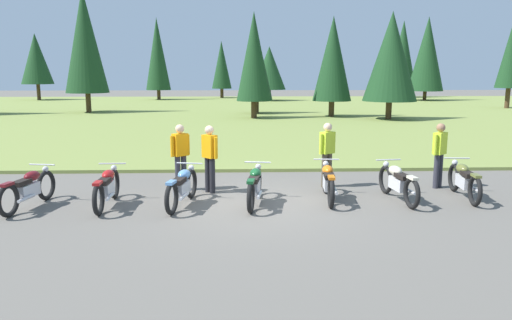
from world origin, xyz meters
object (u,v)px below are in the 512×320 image
Objects in this scene: motorcycle_sky_blue at (182,187)px; motorcycle_british_green at (255,185)px; motorcycle_olive at (464,180)px; rider_in_hivis_vest at (439,151)px; motorcycle_orange at (328,182)px; motorcycle_maroon at (29,188)px; motorcycle_red at (107,187)px; motorcycle_cream at (398,182)px; rider_with_back_turned at (327,151)px; rider_checking_bike at (210,155)px; rider_near_row_end at (180,153)px.

motorcycle_british_green is at bearing 2.37° from motorcycle_sky_blue.
rider_in_hivis_vest is (-0.18, 1.09, 0.51)m from motorcycle_olive.
motorcycle_maroon is at bearing -176.23° from motorcycle_orange.
motorcycle_sky_blue is 6.60m from rider_in_hivis_vest.
motorcycle_cream is at bearing 2.24° from motorcycle_red.
motorcycle_orange is 1.61m from motorcycle_cream.
motorcycle_maroon and motorcycle_british_green have the same top height.
motorcycle_british_green is 4.98m from motorcycle_olive.
motorcycle_orange and motorcycle_olive have the same top height.
motorcycle_british_green and motorcycle_cream have the same top height.
motorcycle_olive is (8.25, 0.42, 0.00)m from motorcycle_red.
rider_with_back_turned reaches higher than motorcycle_sky_blue.
motorcycle_red is 5.02m from motorcycle_orange.
rider_in_hivis_vest is (2.85, -0.22, 0.00)m from rider_with_back_turned.
motorcycle_maroon is at bearing -177.69° from motorcycle_red.
motorcycle_maroon is 3.35m from motorcycle_sky_blue.
rider_in_hivis_vest is at bearing 3.10° from rider_checking_bike.
motorcycle_red is 1.26× the size of rider_with_back_turned.
motorcycle_cream is (6.61, 0.26, 0.00)m from motorcycle_red.
motorcycle_red and motorcycle_cream have the same top height.
motorcycle_cream is 1.26× the size of rider_with_back_turned.
motorcycle_red is 2.15m from rider_near_row_end.
motorcycle_orange is 1.26× the size of rider_near_row_end.
rider_checking_bike reaches higher than motorcycle_red.
motorcycle_maroon is at bearing -178.64° from motorcycle_british_green.
motorcycle_orange is 2.95m from rider_checking_bike.
motorcycle_cream is 1.98m from rider_in_hivis_vest.
rider_in_hivis_vest reaches higher than motorcycle_olive.
rider_with_back_turned is at bearing 175.66° from rider_in_hivis_vest.
rider_near_row_end is at bearing -176.47° from rider_with_back_turned.
motorcycle_red is 1.26× the size of rider_in_hivis_vest.
motorcycle_maroon is 1.25× the size of rider_near_row_end.
rider_in_hivis_vest is (6.60, 0.01, 0.00)m from rider_near_row_end.
rider_with_back_turned reaches higher than motorcycle_maroon.
motorcycle_maroon is at bearing -177.16° from motorcycle_olive.
motorcycle_sky_blue is 0.99× the size of motorcycle_olive.
motorcycle_maroon is 8.31m from motorcycle_cream.
motorcycle_cream is 1.26× the size of rider_in_hivis_vest.
motorcycle_sky_blue is (3.35, 0.05, 0.00)m from motorcycle_maroon.
motorcycle_sky_blue is at bearing -173.36° from motorcycle_orange.
motorcycle_orange and motorcycle_cream have the same top height.
motorcycle_red is 8.26m from motorcycle_olive.
motorcycle_cream is at bearing -174.19° from motorcycle_olive.
motorcycle_orange is 1.26× the size of rider_with_back_turned.
rider_near_row_end reaches higher than motorcycle_british_green.
motorcycle_sky_blue is (1.66, -0.02, 0.00)m from motorcycle_red.
motorcycle_red is 5.51m from rider_with_back_turned.
rider_with_back_turned is at bearing 81.36° from motorcycle_orange.
rider_checking_bike is (-2.79, 0.82, 0.51)m from motorcycle_orange.
rider_checking_bike is at bearing -169.91° from rider_with_back_turned.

